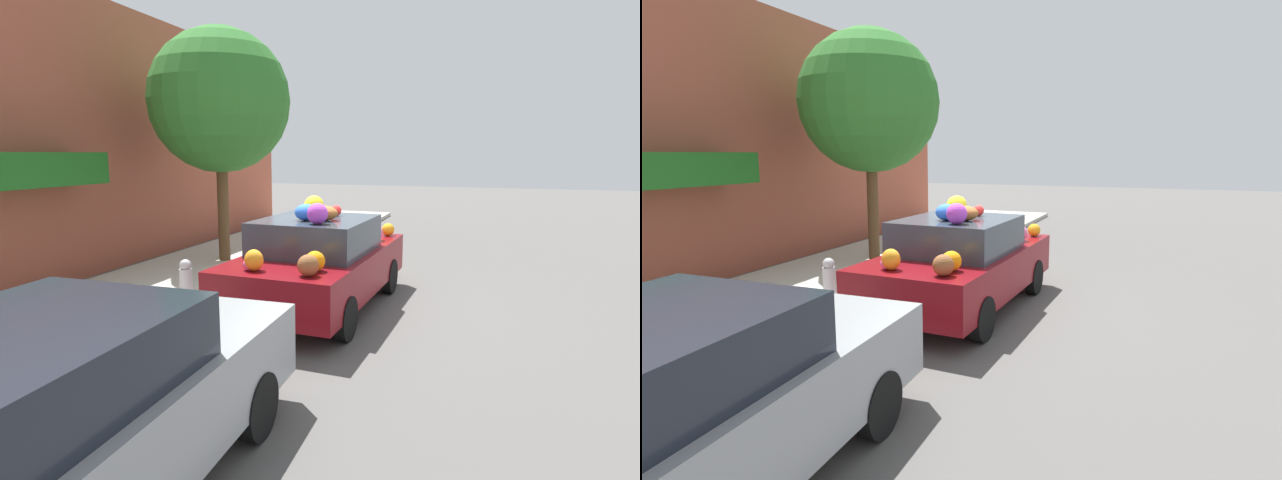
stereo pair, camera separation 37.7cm
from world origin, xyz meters
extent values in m
plane|color=#565451|center=(0.00, 0.00, 0.00)|extent=(60.00, 60.00, 0.00)
cube|color=#B2ADA3|center=(0.00, 2.70, 0.07)|extent=(24.00, 3.20, 0.13)
cube|color=#9E4C38|center=(0.00, 4.95, 2.73)|extent=(18.00, 0.30, 5.47)
cube|color=#195919|center=(-1.80, 4.35, 2.18)|extent=(3.75, 0.90, 0.55)
cylinder|color=brown|center=(2.11, 2.76, 1.30)|extent=(0.24, 0.24, 2.33)
sphere|color=#2D7228|center=(2.11, 2.76, 3.49)|extent=(2.94, 2.94, 2.94)
cylinder|color=#B2B2B7|center=(-0.91, 1.68, 0.41)|extent=(0.20, 0.20, 0.55)
sphere|color=#B2B2B7|center=(-0.91, 1.68, 0.74)|extent=(0.18, 0.18, 0.18)
cube|color=maroon|center=(0.00, -0.19, 0.62)|extent=(4.00, 1.93, 0.64)
cube|color=#333D47|center=(-0.16, -0.19, 1.20)|extent=(1.83, 1.64, 0.51)
cylinder|color=black|center=(1.25, 0.59, 0.30)|extent=(0.61, 0.20, 0.60)
cylinder|color=black|center=(1.19, -1.06, 0.30)|extent=(0.61, 0.20, 0.60)
cylinder|color=black|center=(-1.19, 0.68, 0.30)|extent=(0.61, 0.20, 0.60)
cylinder|color=black|center=(-1.25, -0.98, 0.30)|extent=(0.61, 0.20, 0.60)
sphere|color=pink|center=(-1.63, 0.21, 1.02)|extent=(0.22, 0.22, 0.16)
ellipsoid|color=orange|center=(-1.62, 0.14, 1.08)|extent=(0.31, 0.33, 0.28)
ellipsoid|color=purple|center=(1.09, -0.64, 1.05)|extent=(0.35, 0.30, 0.22)
ellipsoid|color=pink|center=(1.10, -0.81, 1.08)|extent=(0.35, 0.34, 0.27)
sphere|color=orange|center=(1.02, -0.77, 1.07)|extent=(0.34, 0.34, 0.26)
sphere|color=blue|center=(1.61, 0.12, 1.04)|extent=(0.29, 0.29, 0.21)
sphere|color=green|center=(1.33, -0.38, 1.02)|extent=(0.18, 0.18, 0.16)
sphere|color=orange|center=(1.68, -0.92, 1.05)|extent=(0.29, 0.29, 0.23)
sphere|color=orange|center=(-1.38, -0.61, 1.07)|extent=(0.27, 0.27, 0.26)
ellipsoid|color=red|center=(1.26, 0.09, 1.04)|extent=(0.45, 0.45, 0.21)
sphere|color=black|center=(1.30, -0.66, 1.05)|extent=(0.32, 0.32, 0.22)
ellipsoid|color=pink|center=(1.13, 0.25, 1.04)|extent=(0.49, 0.47, 0.21)
ellipsoid|color=yellow|center=(0.19, -0.02, 1.61)|extent=(0.45, 0.37, 0.32)
ellipsoid|color=brown|center=(-0.34, -0.37, 1.56)|extent=(0.47, 0.51, 0.22)
sphere|color=red|center=(0.24, -0.38, 1.54)|extent=(0.20, 0.20, 0.17)
sphere|color=#AD38C8|center=(-1.15, -0.44, 1.02)|extent=(0.22, 0.22, 0.16)
ellipsoid|color=blue|center=(-0.43, -0.12, 1.58)|extent=(0.40, 0.40, 0.25)
sphere|color=purple|center=(-0.74, -0.41, 1.60)|extent=(0.38, 0.38, 0.30)
sphere|color=brown|center=(-1.66, -0.62, 1.08)|extent=(0.38, 0.38, 0.27)
ellipsoid|color=orange|center=(1.42, -0.42, 1.00)|extent=(0.19, 0.19, 0.13)
cube|color=gray|center=(-4.99, -0.15, 0.64)|extent=(4.20, 1.88, 0.69)
cube|color=#1E232D|center=(-5.16, -0.16, 1.21)|extent=(1.92, 1.60, 0.47)
cylinder|color=black|center=(-3.74, 0.69, 0.29)|extent=(0.59, 0.20, 0.59)
cylinder|color=black|center=(-3.68, -0.91, 0.29)|extent=(0.59, 0.20, 0.59)
camera|label=1|loc=(-7.25, -2.74, 2.44)|focal=28.00mm
camera|label=2|loc=(-7.12, -3.10, 2.44)|focal=28.00mm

